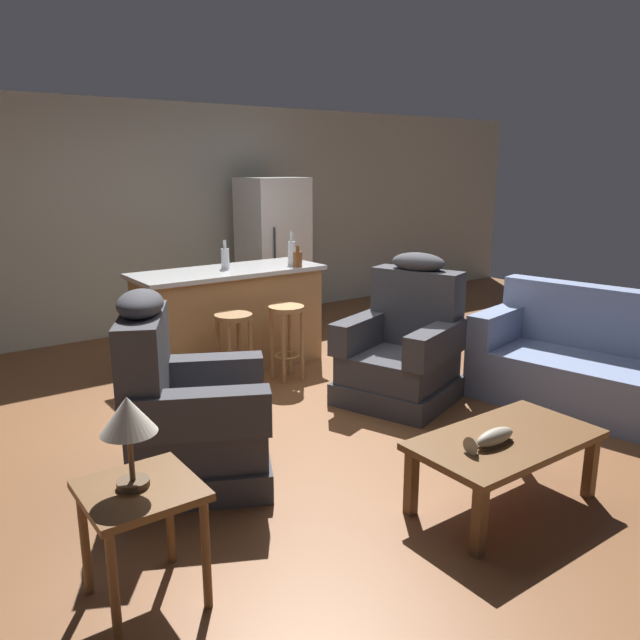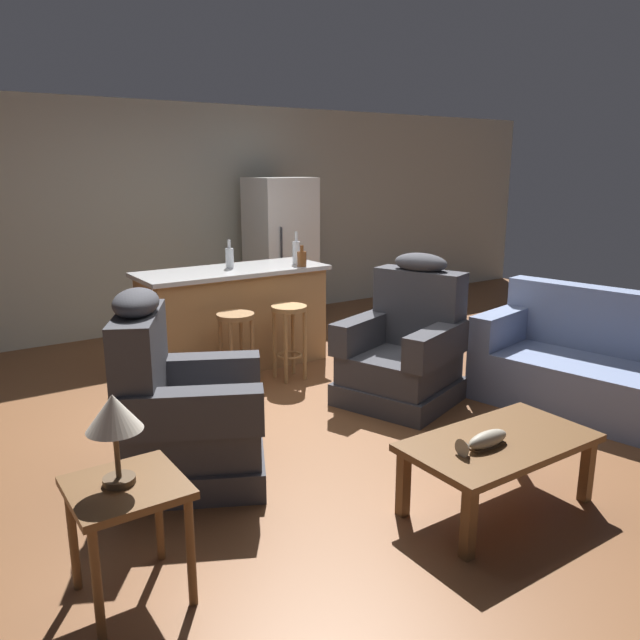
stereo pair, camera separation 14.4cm
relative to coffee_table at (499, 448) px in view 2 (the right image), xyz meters
The scene contains 16 objects.
ground_plane 1.87m from the coffee_table, 91.47° to the left, with size 12.00×12.00×0.00m.
back_wall 5.05m from the coffee_table, 90.54° to the left, with size 12.00×0.05×2.60m.
coffee_table is the anchor object (origin of this frame).
fish_figurine 0.20m from the coffee_table, behind, with size 0.34×0.10×0.10m.
couch 1.87m from the coffee_table, 14.82° to the left, with size 1.21×2.03×0.94m.
recliner_near_lamp 1.90m from the coffee_table, 134.32° to the left, with size 1.13×1.13×1.20m.
recliner_near_island 1.74m from the coffee_table, 65.95° to the left, with size 1.07×1.07×1.20m.
end_table 1.99m from the coffee_table, 168.14° to the left, with size 0.48×0.48×0.56m.
table_lamp 2.08m from the coffee_table, 167.71° to the left, with size 0.24×0.24×0.41m.
kitchen_island 3.19m from the coffee_table, 90.84° to the left, with size 1.80×0.70×0.95m.
bar_stool_left 2.58m from the coffee_table, 97.63° to the left, with size 0.32×0.32×0.68m.
bar_stool_right 2.57m from the coffee_table, 85.77° to the left, with size 0.32×0.32×0.68m.
refrigerator 4.57m from the coffee_table, 74.84° to the left, with size 0.70×0.69×1.76m.
bottle_tall_green 3.32m from the coffee_table, 90.73° to the left, with size 0.08×0.08×0.27m.
bottle_short_amber 3.07m from the coffee_table, 79.01° to the left, with size 0.09×0.09×0.20m.
bottle_wine_dark 3.23m from the coffee_table, 78.90° to the left, with size 0.08×0.08×0.32m.
Camera 2 is at (-2.58, -3.92, 1.90)m, focal length 35.00 mm.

